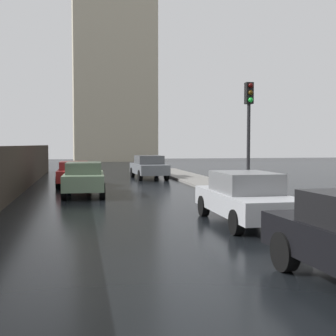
{
  "coord_description": "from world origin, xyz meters",
  "views": [
    {
      "loc": [
        -1.64,
        -7.09,
        2.16
      ],
      "look_at": [
        0.62,
        4.41,
        1.54
      ],
      "focal_mm": 47.55,
      "sensor_mm": 36.0,
      "label": 1
    }
  ],
  "objects_px": {
    "car_grey_behind_camera": "(149,167)",
    "traffic_light": "(249,119)",
    "car_red_far_lane": "(74,173)",
    "car_green_far_ahead": "(84,178)",
    "car_silver_near_kerb": "(245,197)"
  },
  "relations": [
    {
      "from": "car_grey_behind_camera",
      "to": "traffic_light",
      "type": "xyz_separation_m",
      "value": [
        1.6,
        -12.89,
        2.3
      ]
    },
    {
      "from": "car_silver_near_kerb",
      "to": "car_green_far_ahead",
      "type": "bearing_deg",
      "value": 119.14
    },
    {
      "from": "car_green_far_ahead",
      "to": "car_grey_behind_camera",
      "type": "distance_m",
      "value": 9.56
    },
    {
      "from": "car_silver_near_kerb",
      "to": "traffic_light",
      "type": "xyz_separation_m",
      "value": [
        1.43,
        3.42,
        2.34
      ]
    },
    {
      "from": "car_green_far_ahead",
      "to": "car_grey_behind_camera",
      "type": "height_order",
      "value": "car_grey_behind_camera"
    },
    {
      "from": "car_red_far_lane",
      "to": "traffic_light",
      "type": "xyz_separation_m",
      "value": [
        6.17,
        -8.6,
        2.38
      ]
    },
    {
      "from": "car_green_far_ahead",
      "to": "traffic_light",
      "type": "bearing_deg",
      "value": 145.23
    },
    {
      "from": "car_green_far_ahead",
      "to": "traffic_light",
      "type": "height_order",
      "value": "traffic_light"
    },
    {
      "from": "car_silver_near_kerb",
      "to": "car_green_far_ahead",
      "type": "relative_size",
      "value": 1.04
    },
    {
      "from": "car_grey_behind_camera",
      "to": "car_red_far_lane",
      "type": "height_order",
      "value": "car_grey_behind_camera"
    },
    {
      "from": "car_silver_near_kerb",
      "to": "traffic_light",
      "type": "height_order",
      "value": "traffic_light"
    },
    {
      "from": "traffic_light",
      "to": "car_silver_near_kerb",
      "type": "bearing_deg",
      "value": -112.71
    },
    {
      "from": "car_green_far_ahead",
      "to": "car_red_far_lane",
      "type": "relative_size",
      "value": 1.05
    },
    {
      "from": "car_grey_behind_camera",
      "to": "traffic_light",
      "type": "distance_m",
      "value": 13.19
    },
    {
      "from": "car_grey_behind_camera",
      "to": "traffic_light",
      "type": "relative_size",
      "value": 1.07
    }
  ]
}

